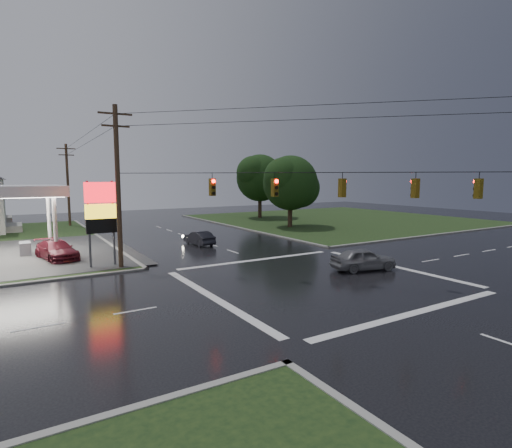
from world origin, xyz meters
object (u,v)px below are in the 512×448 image
tree_ne_far (261,178)px  utility_pole_n (68,184)px  pylon_sign (101,210)px  tree_ne_near (291,183)px  car_crossing (363,259)px  utility_pole_nw (118,185)px  car_pump (57,250)px  car_north (199,238)px

tree_ne_far → utility_pole_n: bearing=171.5°
pylon_sign → tree_ne_near: tree_ne_near is taller
car_crossing → tree_ne_far: bearing=-6.4°
utility_pole_nw → car_pump: utility_pole_nw is taller
utility_pole_n → car_north: bearing=-69.2°
utility_pole_n → pylon_sign: bearing=-92.1°
utility_pole_n → car_pump: 23.69m
utility_pole_n → tree_ne_far: utility_pole_n is taller
pylon_sign → tree_ne_far: tree_ne_far is taller
car_north → car_pump: car_pump is taller
car_north → pylon_sign: bearing=23.7°
pylon_sign → car_north: (9.47, 5.22, -3.37)m
pylon_sign → car_pump: bearing=118.7°
utility_pole_nw → car_crossing: size_ratio=2.50×
utility_pole_nw → utility_pole_n: size_ratio=1.05×
utility_pole_nw → car_crossing: (13.84, -9.07, -4.97)m
utility_pole_nw → utility_pole_n: utility_pole_nw is taller
pylon_sign → car_crossing: size_ratio=1.37×
car_north → car_crossing: bearing=104.2°
utility_pole_nw → tree_ne_near: (23.64, 12.49, -0.16)m
tree_ne_near → car_pump: (-27.14, -6.94, -4.83)m
tree_ne_near → car_pump: tree_ne_near is taller
utility_pole_nw → car_pump: 8.25m
utility_pole_n → tree_ne_far: size_ratio=1.07×
car_crossing → car_pump: car_crossing is taller
pylon_sign → utility_pole_n: bearing=87.9°
utility_pole_nw → tree_ne_near: 26.74m
utility_pole_n → car_crossing: bearing=-69.8°
car_north → car_pump: size_ratio=0.78×
tree_ne_near → tree_ne_far: 12.39m
utility_pole_n → tree_ne_near: bearing=-34.1°
pylon_sign → car_pump: 6.15m
utility_pole_nw → utility_pole_n: bearing=90.0°
pylon_sign → utility_pole_nw: (1.00, -1.00, 1.71)m
pylon_sign → tree_ne_near: 27.23m
tree_ne_near → car_crossing: size_ratio=2.04×
tree_ne_far → car_pump: bearing=-147.9°
car_north → car_pump: bearing=-2.0°
car_north → car_crossing: size_ratio=0.89×
car_north → car_pump: 11.99m
pylon_sign → car_crossing: (14.84, -10.07, -3.26)m
utility_pole_n → car_pump: (-3.50, -22.94, -4.74)m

